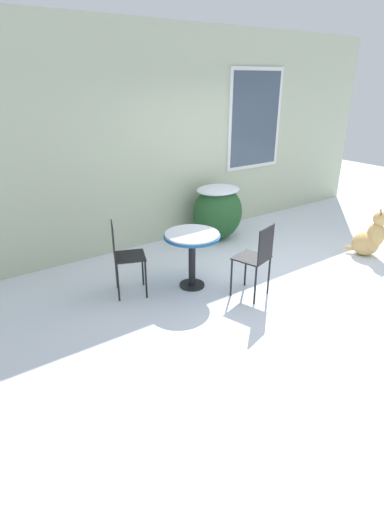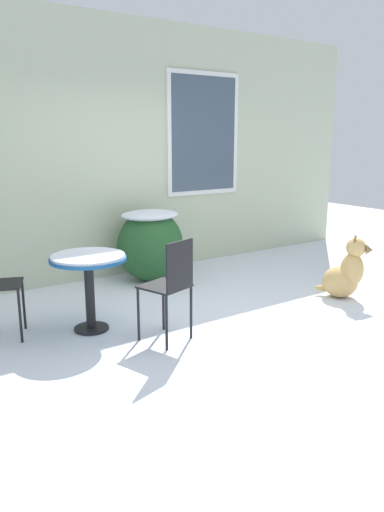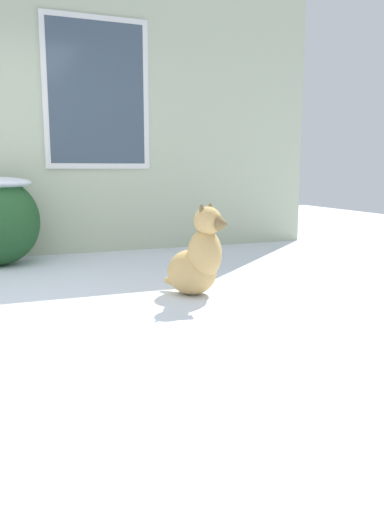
# 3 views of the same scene
# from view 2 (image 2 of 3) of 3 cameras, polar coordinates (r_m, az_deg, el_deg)

# --- Properties ---
(ground_plane) EXTENTS (16.00, 16.00, 0.00)m
(ground_plane) POSITION_cam_2_polar(r_m,az_deg,el_deg) (4.98, 3.98, -7.51)
(ground_plane) COLOR silver
(house_wall) EXTENTS (8.00, 0.10, 3.21)m
(house_wall) POSITION_cam_2_polar(r_m,az_deg,el_deg) (6.53, -7.68, 11.96)
(house_wall) COLOR #B2BC9E
(house_wall) RESTS_ON ground_plane
(shrub_left) EXTENTS (0.86, 0.72, 0.90)m
(shrub_left) POSITION_cam_2_polar(r_m,az_deg,el_deg) (6.26, -4.78, 1.50)
(shrub_left) COLOR #235128
(shrub_left) RESTS_ON ground_plane
(patio_table) EXTENTS (0.70, 0.70, 0.73)m
(patio_table) POSITION_cam_2_polar(r_m,az_deg,el_deg) (4.68, -11.74, -1.48)
(patio_table) COLOR black
(patio_table) RESTS_ON ground_plane
(patio_chair_far_side) EXTENTS (0.46, 0.46, 0.93)m
(patio_chair_far_side) POSITION_cam_2_polar(r_m,az_deg,el_deg) (4.35, -2.51, -3.22)
(patio_chair_far_side) COLOR black
(patio_chair_far_side) RESTS_ON ground_plane
(dog) EXTENTS (0.53, 0.57, 0.72)m
(dog) POSITION_cam_2_polar(r_m,az_deg,el_deg) (5.87, 17.14, -1.98)
(dog) COLOR tan
(dog) RESTS_ON ground_plane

